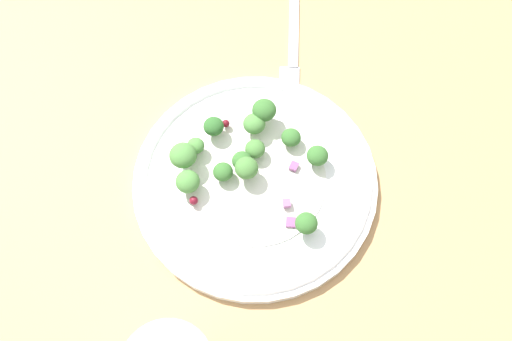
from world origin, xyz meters
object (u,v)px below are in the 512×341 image
plate (256,178)px  broccoli_floret_1 (188,182)px  fork (290,37)px  broccoli_floret_2 (291,138)px  broccoli_floret_0 (238,160)px

plate → broccoli_floret_1: 7.70cm
broccoli_floret_1 → fork: size_ratio=0.14×
plate → broccoli_floret_2: bearing=-117.1°
plate → broccoli_floret_0: bearing=-15.4°
broccoli_floret_1 → fork: broccoli_floret_1 is taller
plate → fork: (1.47, -20.04, -0.61)cm
broccoli_floret_2 → fork: 15.77cm
broccoli_floret_1 → fork: (-4.97, -23.57, -2.92)cm
broccoli_floret_2 → plate: bearing=62.9°
broccoli_floret_2 → fork: broccoli_floret_2 is taller
broccoli_floret_1 → plate: bearing=-151.3°
broccoli_floret_0 → fork: bearing=-92.1°
plate → broccoli_floret_2: broccoli_floret_2 is taller
fork → broccoli_floret_2: bearing=104.9°
broccoli_floret_0 → broccoli_floret_1: bearing=44.1°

